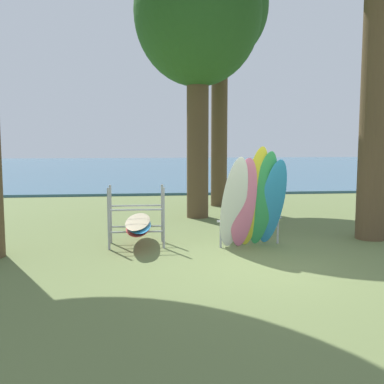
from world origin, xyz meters
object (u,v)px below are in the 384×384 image
Objects in this scene: leaning_board_pile at (253,202)px; board_storage_rack at (138,223)px; tree_mid_behind at (198,16)px; tree_far_left_back at (220,11)px.

board_storage_rack is at bearing 167.66° from leaning_board_pile.
tree_far_left_back is at bearing 66.37° from tree_mid_behind.
tree_far_left_back is at bearing 65.06° from board_storage_rack.
leaning_board_pile is (0.66, -3.95, -4.60)m from tree_mid_behind.
leaning_board_pile is at bearing -80.52° from tree_mid_behind.
tree_far_left_back reaches higher than tree_mid_behind.
tree_mid_behind reaches higher than board_storage_rack.
tree_mid_behind reaches higher than leaning_board_pile.
tree_far_left_back reaches higher than leaning_board_pile.
leaning_board_pile is (-0.33, -6.22, -5.36)m from tree_far_left_back.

